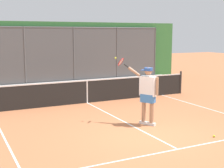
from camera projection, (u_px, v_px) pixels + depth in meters
ground_plane at (151, 136)px, 9.08m from camera, size 60.00×60.00×0.00m
court_line_markings at (182, 151)px, 7.86m from camera, size 7.55×10.97×0.01m
fence_backdrop at (47, 53)px, 18.42m from camera, size 16.94×1.37×3.49m
tennis_net at (87, 91)px, 13.25m from camera, size 9.71×0.09×1.07m
tennis_player at (147, 91)px, 9.99m from camera, size 0.96×1.21×2.11m
tennis_ball_near_net at (214, 136)px, 8.93m from camera, size 0.07×0.07×0.07m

